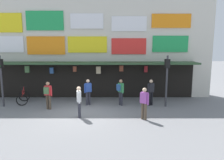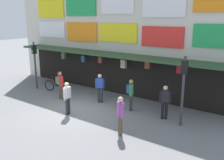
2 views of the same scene
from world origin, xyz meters
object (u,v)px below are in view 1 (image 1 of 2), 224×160
(traffic_light_near, at_px, (2,73))
(pedestrian_in_green, at_px, (121,90))
(pedestrian_in_white, at_px, (152,91))
(traffic_light_far, at_px, (168,73))
(pedestrian_in_yellow, at_px, (49,93))
(bicycle_parked, at_px, (24,97))
(pedestrian_in_purple, at_px, (89,91))
(pedestrian_in_blue, at_px, (145,102))
(pedestrian_in_black, at_px, (80,100))

(traffic_light_near, bearing_deg, pedestrian_in_green, 2.04)
(pedestrian_in_white, bearing_deg, traffic_light_far, -13.63)
(pedestrian_in_yellow, bearing_deg, bicycle_parked, 147.37)
(pedestrian_in_purple, bearing_deg, pedestrian_in_green, -1.54)
(traffic_light_near, height_order, pedestrian_in_blue, traffic_light_near)
(pedestrian_in_green, distance_m, pedestrian_in_white, 1.93)
(pedestrian_in_purple, bearing_deg, pedestrian_in_yellow, -158.06)
(pedestrian_in_green, height_order, pedestrian_in_black, same)
(traffic_light_far, bearing_deg, pedestrian_in_purple, 176.52)
(pedestrian_in_green, height_order, pedestrian_in_purple, same)
(bicycle_parked, bearing_deg, pedestrian_in_black, -33.78)
(traffic_light_near, height_order, pedestrian_in_green, traffic_light_near)
(pedestrian_in_yellow, relative_size, pedestrian_in_white, 1.00)
(bicycle_parked, height_order, pedestrian_in_green, pedestrian_in_green)
(pedestrian_in_yellow, bearing_deg, traffic_light_far, 4.93)
(pedestrian_in_blue, relative_size, pedestrian_in_white, 1.00)
(traffic_light_far, bearing_deg, pedestrian_in_green, 175.10)
(bicycle_parked, xyz_separation_m, pedestrian_in_black, (4.14, -2.77, 0.55))
(pedestrian_in_green, distance_m, pedestrian_in_blue, 2.86)
(pedestrian_in_green, relative_size, pedestrian_in_black, 1.00)
(pedestrian_in_purple, bearing_deg, bicycle_parked, 174.76)
(bicycle_parked, xyz_separation_m, pedestrian_in_yellow, (2.06, -1.32, 0.59))
(pedestrian_in_green, bearing_deg, traffic_light_near, -177.96)
(bicycle_parked, relative_size, pedestrian_in_yellow, 0.78)
(pedestrian_in_black, bearing_deg, pedestrian_in_white, 28.58)
(pedestrian_in_blue, bearing_deg, pedestrian_in_purple, 139.92)
(pedestrian_in_green, xyz_separation_m, pedestrian_in_blue, (1.12, -2.63, -0.04))
(bicycle_parked, distance_m, pedestrian_in_green, 6.47)
(traffic_light_near, relative_size, pedestrian_in_purple, 1.90)
(traffic_light_near, height_order, pedestrian_in_white, traffic_light_near)
(pedestrian_in_green, relative_size, pedestrian_in_yellow, 1.00)
(bicycle_parked, relative_size, pedestrian_in_blue, 0.78)
(bicycle_parked, xyz_separation_m, pedestrian_in_purple, (4.35, -0.40, 0.55))
(traffic_light_near, height_order, traffic_light_far, same)
(bicycle_parked, bearing_deg, pedestrian_in_white, -3.26)
(traffic_light_near, xyz_separation_m, pedestrian_in_purple, (5.31, 0.32, -1.19))
(pedestrian_in_white, bearing_deg, bicycle_parked, 176.74)
(traffic_light_far, bearing_deg, bicycle_parked, 175.69)
(traffic_light_near, xyz_separation_m, pedestrian_in_green, (7.38, 0.26, -1.16))
(pedestrian_in_yellow, bearing_deg, pedestrian_in_black, -34.89)
(pedestrian_in_green, bearing_deg, pedestrian_in_purple, 178.46)
(pedestrian_in_blue, distance_m, pedestrian_in_black, 3.41)
(bicycle_parked, height_order, pedestrian_in_white, pedestrian_in_white)
(pedestrian_in_green, xyz_separation_m, pedestrian_in_black, (-2.28, -2.32, -0.04))
(traffic_light_far, height_order, pedestrian_in_blue, traffic_light_far)
(pedestrian_in_black, bearing_deg, pedestrian_in_green, 45.45)
(pedestrian_in_blue, height_order, pedestrian_in_black, same)
(traffic_light_near, distance_m, pedestrian_in_yellow, 3.29)
(pedestrian_in_black, xyz_separation_m, pedestrian_in_purple, (0.21, 2.37, 0.00))
(traffic_light_far, xyz_separation_m, bicycle_parked, (-9.27, 0.70, -1.75))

